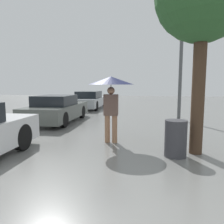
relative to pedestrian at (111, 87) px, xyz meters
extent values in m
cylinder|color=#9E7051|center=(-0.10, 0.00, -1.16)|extent=(0.15, 0.15, 0.77)
cylinder|color=#9E7051|center=(0.10, 0.00, -1.16)|extent=(0.15, 0.15, 0.77)
cube|color=brown|center=(0.00, 0.00, -0.49)|extent=(0.39, 0.23, 0.58)
sphere|color=#9E7051|center=(0.00, 0.00, -0.09)|extent=(0.21, 0.21, 0.21)
cylinder|color=#515456|center=(0.00, 0.00, -0.24)|extent=(0.02, 0.02, 0.62)
cone|color=#191E4C|center=(0.00, 0.00, 0.18)|extent=(1.26, 1.26, 0.22)
cylinder|color=black|center=(-2.08, -1.04, -1.22)|extent=(0.18, 0.65, 0.65)
cube|color=#4C514C|center=(-2.86, 3.14, -1.09)|extent=(1.68, 4.00, 0.59)
cube|color=black|center=(-2.86, 2.94, -0.59)|extent=(1.43, 1.80, 0.42)
cylinder|color=black|center=(-3.62, 4.38, -1.25)|extent=(0.18, 0.60, 0.60)
cylinder|color=black|center=(-2.11, 4.38, -1.25)|extent=(0.18, 0.60, 0.60)
cylinder|color=black|center=(-3.62, 1.90, -1.25)|extent=(0.18, 0.60, 0.60)
cylinder|color=black|center=(-2.11, 1.90, -1.25)|extent=(0.18, 0.60, 0.60)
cube|color=#9EA3A8|center=(-2.81, 8.75, -1.10)|extent=(1.64, 4.47, 0.56)
cube|color=black|center=(-2.81, 8.52, -0.60)|extent=(1.40, 2.01, 0.45)
cylinder|color=black|center=(-3.55, 10.13, -1.25)|extent=(0.18, 0.61, 0.61)
cylinder|color=black|center=(-2.07, 10.13, -1.25)|extent=(0.18, 0.61, 0.61)
cylinder|color=black|center=(-3.55, 7.36, -1.25)|extent=(0.18, 0.61, 0.61)
cylinder|color=black|center=(-2.07, 7.36, -1.25)|extent=(0.18, 0.61, 0.61)
cylinder|color=#473323|center=(2.14, -0.67, -0.04)|extent=(0.29, 0.29, 3.02)
cylinder|color=#515456|center=(2.50, 4.32, 0.25)|extent=(0.15, 0.15, 3.60)
sphere|color=beige|center=(2.50, 4.32, 2.15)|extent=(0.36, 0.36, 0.36)
cylinder|color=#38383D|center=(1.62, -0.98, -1.14)|extent=(0.49, 0.49, 0.83)
camera|label=1|loc=(0.90, -5.95, 0.07)|focal=35.00mm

